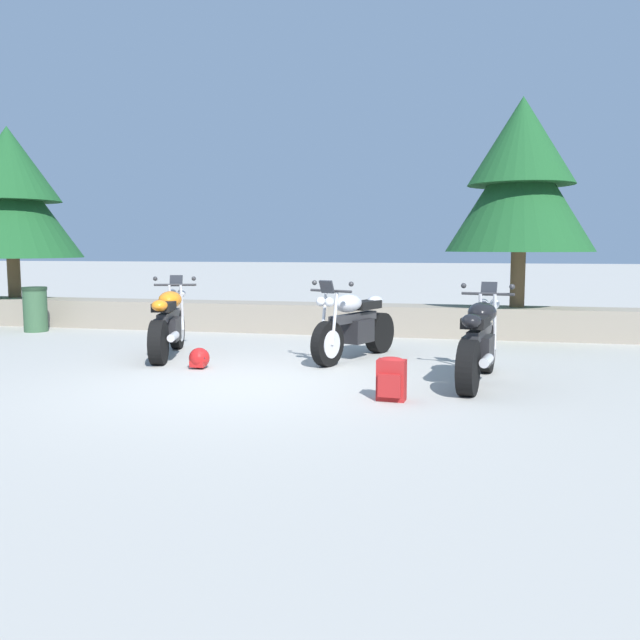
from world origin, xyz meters
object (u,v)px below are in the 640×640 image
(pine_tree_mid_left, at_px, (521,178))
(rider_backpack, at_px, (391,378))
(rider_helmet, at_px, (199,358))
(motorcycle_black_far_right, at_px, (479,343))
(motorcycle_silver_centre, at_px, (354,326))
(trash_bin, at_px, (35,309))
(motorcycle_orange_near_left, at_px, (169,324))
(pine_tree_far_left, at_px, (10,195))

(pine_tree_mid_left, bearing_deg, rider_backpack, -107.18)
(rider_helmet, relative_size, pine_tree_mid_left, 0.08)
(motorcycle_black_far_right, bearing_deg, rider_helmet, 177.66)
(motorcycle_silver_centre, relative_size, motorcycle_black_far_right, 0.96)
(motorcycle_silver_centre, height_order, rider_backpack, motorcycle_silver_centre)
(rider_helmet, height_order, trash_bin, trash_bin)
(rider_helmet, bearing_deg, motorcycle_black_far_right, -2.34)
(rider_backpack, bearing_deg, motorcycle_black_far_right, 51.12)
(motorcycle_orange_near_left, relative_size, motorcycle_silver_centre, 1.03)
(motorcycle_orange_near_left, relative_size, pine_tree_mid_left, 0.55)
(rider_backpack, height_order, pine_tree_mid_left, pine_tree_mid_left)
(motorcycle_orange_near_left, relative_size, trash_bin, 2.37)
(motorcycle_silver_centre, relative_size, trash_bin, 2.29)
(rider_helmet, relative_size, pine_tree_far_left, 0.08)
(rider_backpack, bearing_deg, motorcycle_silver_centre, 108.18)
(rider_backpack, bearing_deg, rider_helmet, 154.51)
(motorcycle_orange_near_left, xyz_separation_m, motorcycle_black_far_right, (4.49, -1.02, 0.00))
(motorcycle_orange_near_left, xyz_separation_m, rider_helmet, (0.84, -0.87, -0.35))
(pine_tree_mid_left, bearing_deg, motorcycle_black_far_right, -99.90)
(motorcycle_orange_near_left, xyz_separation_m, trash_bin, (-3.76, 2.09, -0.05))
(pine_tree_far_left, bearing_deg, motorcycle_silver_centre, -21.05)
(motorcycle_silver_centre, bearing_deg, motorcycle_black_far_right, -37.26)
(pine_tree_mid_left, bearing_deg, rider_helmet, -137.00)
(rider_backpack, bearing_deg, motorcycle_orange_near_left, 148.68)
(pine_tree_mid_left, bearing_deg, motorcycle_orange_near_left, -148.37)
(pine_tree_far_left, bearing_deg, trash_bin, -42.12)
(motorcycle_silver_centre, distance_m, trash_bin, 6.75)
(motorcycle_orange_near_left, bearing_deg, motorcycle_silver_centre, 6.24)
(motorcycle_black_far_right, xyz_separation_m, pine_tree_far_left, (-9.62, 4.36, 2.23))
(motorcycle_silver_centre, bearing_deg, motorcycle_orange_near_left, -173.76)
(motorcycle_silver_centre, xyz_separation_m, pine_tree_far_left, (-7.89, 3.04, 2.23))
(rider_backpack, bearing_deg, pine_tree_far_left, 147.67)
(pine_tree_far_left, bearing_deg, rider_helmet, -35.15)
(motorcycle_orange_near_left, distance_m, trash_bin, 4.30)
(motorcycle_silver_centre, xyz_separation_m, rider_backpack, (0.81, -2.47, -0.24))
(motorcycle_orange_near_left, bearing_deg, pine_tree_far_left, 146.99)
(motorcycle_black_far_right, bearing_deg, trash_bin, 159.34)
(motorcycle_black_far_right, height_order, trash_bin, motorcycle_black_far_right)
(motorcycle_orange_near_left, xyz_separation_m, rider_backpack, (3.56, -2.17, -0.24))
(motorcycle_black_far_right, relative_size, trash_bin, 2.39)
(trash_bin, bearing_deg, motorcycle_orange_near_left, -29.08)
(motorcycle_black_far_right, bearing_deg, pine_tree_mid_left, 80.10)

